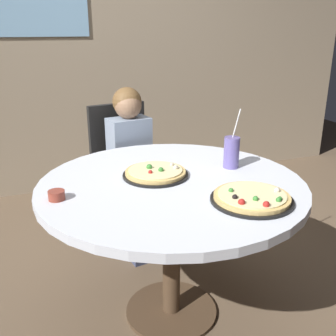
# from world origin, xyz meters

# --- Properties ---
(ground_plane) EXTENTS (8.00, 8.00, 0.00)m
(ground_plane) POSITION_xyz_m (0.00, 0.00, 0.00)
(ground_plane) COLOR brown
(wall_with_window) EXTENTS (5.20, 0.14, 2.90)m
(wall_with_window) POSITION_xyz_m (-0.00, 1.99, 1.45)
(wall_with_window) COLOR gray
(wall_with_window) RESTS_ON ground_plane
(dining_table) EXTENTS (1.25, 1.25, 0.75)m
(dining_table) POSITION_xyz_m (0.00, 0.00, 0.66)
(dining_table) COLOR silver
(dining_table) RESTS_ON ground_plane
(chair_wooden) EXTENTS (0.46, 0.46, 0.95)m
(chair_wooden) POSITION_xyz_m (-0.02, 0.88, 0.53)
(chair_wooden) COLOR black
(chair_wooden) RESTS_ON ground_plane
(diner_child) EXTENTS (0.31, 0.43, 1.08)m
(diner_child) POSITION_xyz_m (0.01, 0.70, 0.48)
(diner_child) COLOR #3F4766
(diner_child) RESTS_ON ground_plane
(pizza_veggie) EXTENTS (0.32, 0.32, 0.05)m
(pizza_veggie) POSITION_xyz_m (-0.05, 0.09, 0.77)
(pizza_veggie) COLOR black
(pizza_veggie) RESTS_ON dining_table
(pizza_cheese) EXTENTS (0.35, 0.35, 0.05)m
(pizza_cheese) POSITION_xyz_m (0.23, -0.33, 0.77)
(pizza_cheese) COLOR black
(pizza_cheese) RESTS_ON dining_table
(soda_cup) EXTENTS (0.08, 0.08, 0.31)m
(soda_cup) POSITION_xyz_m (0.36, 0.08, 0.83)
(soda_cup) COLOR #6659A5
(soda_cup) RESTS_ON dining_table
(sauce_bowl) EXTENTS (0.07, 0.07, 0.04)m
(sauce_bowl) POSITION_xyz_m (-0.53, -0.03, 0.77)
(sauce_bowl) COLOR brown
(sauce_bowl) RESTS_ON dining_table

